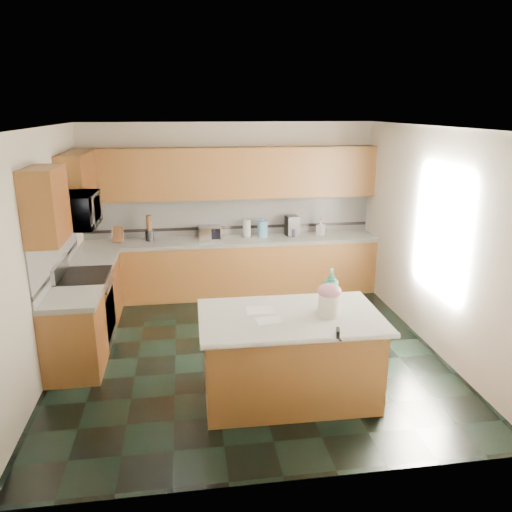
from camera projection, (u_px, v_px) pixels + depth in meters
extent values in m
plane|color=black|center=(248.00, 350.00, 6.23)|extent=(4.60, 4.60, 0.00)
plane|color=white|center=(247.00, 127.00, 5.46)|extent=(4.60, 4.60, 0.00)
cube|color=#F4E5CD|center=(229.00, 208.00, 8.04)|extent=(4.60, 0.04, 2.70)
cube|color=#F4E5CD|center=(288.00, 330.00, 3.64)|extent=(4.60, 0.04, 2.70)
cube|color=#F4E5CD|center=(40.00, 254.00, 5.52)|extent=(0.04, 4.60, 2.70)
cube|color=#F4E5CD|center=(434.00, 239.00, 6.16)|extent=(0.04, 4.60, 2.70)
cube|color=#371608|center=(232.00, 268.00, 8.00)|extent=(4.60, 0.60, 0.86)
cube|color=white|center=(232.00, 241.00, 7.87)|extent=(4.60, 0.64, 0.06)
cube|color=#371608|center=(230.00, 173.00, 7.70)|extent=(4.60, 0.33, 0.78)
cube|color=silver|center=(230.00, 216.00, 8.04)|extent=(4.60, 0.02, 0.63)
cube|color=black|center=(230.00, 227.00, 8.09)|extent=(4.60, 0.01, 0.05)
cube|color=#371608|center=(96.00, 290.00, 7.05)|extent=(0.60, 0.82, 0.86)
cube|color=white|center=(93.00, 259.00, 6.92)|extent=(0.64, 0.82, 0.06)
cube|color=#371608|center=(74.00, 337.00, 5.60)|extent=(0.60, 0.72, 0.86)
cube|color=white|center=(70.00, 299.00, 5.47)|extent=(0.64, 0.72, 0.06)
cube|color=silver|center=(56.00, 251.00, 6.08)|extent=(0.02, 2.30, 0.63)
cube|color=black|center=(58.00, 266.00, 6.14)|extent=(0.01, 2.30, 0.05)
cube|color=#371608|center=(77.00, 182.00, 6.73)|extent=(0.33, 1.09, 0.78)
cube|color=#371608|center=(46.00, 205.00, 5.15)|extent=(0.33, 0.72, 0.78)
cube|color=#B7B7BC|center=(86.00, 311.00, 6.30)|extent=(0.60, 0.76, 0.88)
cube|color=black|center=(110.00, 313.00, 6.35)|extent=(0.02, 0.68, 0.55)
cube|color=black|center=(83.00, 277.00, 6.17)|extent=(0.62, 0.78, 0.04)
cylinder|color=#B7B7BC|center=(110.00, 285.00, 6.25)|extent=(0.02, 0.66, 0.02)
cube|color=#B7B7BC|center=(60.00, 268.00, 6.10)|extent=(0.06, 0.76, 0.18)
imported|color=#B7B7BC|center=(76.00, 211.00, 5.93)|extent=(0.50, 0.73, 0.41)
cube|color=#371608|center=(289.00, 358.00, 5.13)|extent=(1.74, 1.01, 0.86)
cube|color=white|center=(290.00, 317.00, 5.00)|extent=(1.84, 1.11, 0.06)
cylinder|color=white|center=(303.00, 341.00, 4.49)|extent=(1.83, 0.09, 0.06)
cylinder|color=white|center=(329.00, 305.00, 4.94)|extent=(0.23, 0.23, 0.22)
ellipsoid|color=#CB8296|center=(329.00, 291.00, 4.90)|extent=(0.23, 0.23, 0.14)
cylinder|color=tan|center=(330.00, 286.00, 4.88)|extent=(0.08, 0.03, 0.03)
sphere|color=tan|center=(326.00, 286.00, 4.88)|extent=(0.04, 0.04, 0.04)
sphere|color=tan|center=(333.00, 286.00, 4.89)|extent=(0.04, 0.04, 0.04)
imported|color=teal|center=(331.00, 290.00, 5.06)|extent=(0.21, 0.21, 0.43)
cube|color=white|center=(268.00, 320.00, 4.85)|extent=(0.26, 0.20, 0.00)
cube|color=white|center=(260.00, 310.00, 5.09)|extent=(0.28, 0.22, 0.00)
cube|color=black|center=(338.00, 334.00, 4.54)|extent=(0.06, 0.11, 0.10)
cylinder|color=black|center=(340.00, 339.00, 4.49)|extent=(0.02, 0.07, 0.02)
cube|color=#472814|center=(118.00, 235.00, 7.63)|extent=(0.16, 0.20, 0.27)
cylinder|color=black|center=(150.00, 236.00, 7.74)|extent=(0.13, 0.13, 0.16)
cylinder|color=#472814|center=(149.00, 223.00, 7.68)|extent=(0.08, 0.08, 0.24)
cube|color=#B7B7BC|center=(210.00, 233.00, 7.83)|extent=(0.37, 0.26, 0.21)
cube|color=black|center=(210.00, 234.00, 7.72)|extent=(0.32, 0.01, 0.17)
cylinder|color=white|center=(247.00, 229.00, 7.95)|extent=(0.12, 0.12, 0.27)
cylinder|color=#B7B7BC|center=(247.00, 236.00, 7.99)|extent=(0.18, 0.18, 0.01)
cylinder|color=#538BB1|center=(262.00, 229.00, 7.95)|extent=(0.16, 0.16, 0.27)
cylinder|color=#538BB1|center=(263.00, 220.00, 7.91)|extent=(0.08, 0.08, 0.04)
cube|color=black|center=(292.00, 226.00, 8.03)|extent=(0.21, 0.23, 0.32)
cylinder|color=black|center=(292.00, 232.00, 8.01)|extent=(0.13, 0.13, 0.13)
imported|color=white|center=(321.00, 228.00, 8.07)|extent=(0.16, 0.16, 0.25)
cylinder|color=red|center=(321.00, 219.00, 8.03)|extent=(0.02, 0.02, 0.03)
cube|color=white|center=(441.00, 231.00, 5.92)|extent=(0.02, 1.40, 1.10)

